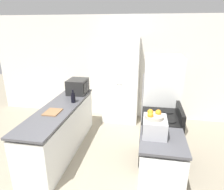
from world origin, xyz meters
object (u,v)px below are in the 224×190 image
microwave (78,86)px  fruit_bowl (154,116)px  refrigerator (161,101)px  wine_bottle (73,98)px  pantry_cabinet (121,81)px  toaster_oven (155,126)px  stove (160,139)px

microwave → fruit_bowl: fruit_bowl is taller
refrigerator → microwave: size_ratio=3.89×
refrigerator → wine_bottle: (-1.68, -0.42, 0.12)m
pantry_cabinet → fruit_bowl: size_ratio=8.43×
microwave → fruit_bowl: bearing=-43.3°
microwave → wine_bottle: 0.57m
refrigerator → toaster_oven: refrigerator is taller
refrigerator → wine_bottle: refrigerator is taller
refrigerator → fruit_bowl: 1.42m
wine_bottle → fruit_bowl: fruit_bowl is taller
pantry_cabinet → toaster_oven: 2.39m
toaster_oven → fruit_bowl: fruit_bowl is taller
refrigerator → microwave: bearing=175.7°
toaster_oven → refrigerator: bearing=83.4°
pantry_cabinet → toaster_oven: bearing=-71.1°
stove → toaster_oven: 0.86m
pantry_cabinet → toaster_oven: (0.77, -2.26, -0.01)m
toaster_oven → stove: bearing=77.9°
microwave → toaster_oven: microwave is taller
pantry_cabinet → toaster_oven: pantry_cabinet is taller
wine_bottle → pantry_cabinet: bearing=59.9°
fruit_bowl → toaster_oven: bearing=-7.5°
refrigerator → microwave: refrigerator is taller
pantry_cabinet → fruit_bowl: pantry_cabinet is taller
pantry_cabinet → stove: (0.91, -1.63, -0.58)m
wine_bottle → microwave: bearing=100.3°
pantry_cabinet → microwave: pantry_cabinet is taller
refrigerator → stove: bearing=-91.8°
stove → wine_bottle: bearing=168.7°
microwave → pantry_cabinet: bearing=41.1°
wine_bottle → fruit_bowl: (1.51, -0.96, 0.18)m
wine_bottle → fruit_bowl: size_ratio=1.06×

